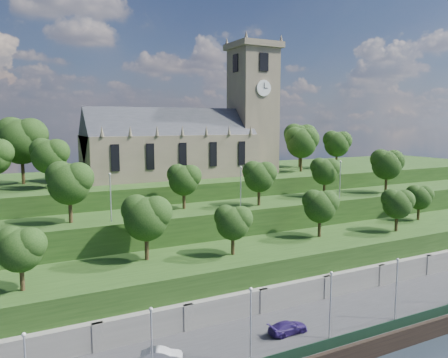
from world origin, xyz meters
TOP-DOWN VIEW (x-y plane):
  - promenade at (0.00, 6.00)m, footprint 160.00×12.00m
  - quay_wall at (0.00, -0.05)m, footprint 160.00×0.50m
  - fence at (0.00, 0.60)m, footprint 160.00×0.10m
  - retaining_wall at (0.00, 11.97)m, footprint 160.00×2.10m
  - embankment_lower at (0.00, 18.00)m, footprint 160.00×12.00m
  - embankment_upper at (0.00, 29.00)m, footprint 160.00×10.00m
  - hilltop at (0.00, 50.00)m, footprint 160.00×32.00m
  - church at (0.79, 45.98)m, footprint 38.60×12.35m
  - trees_lower at (-0.90, 18.23)m, footprint 69.47×9.10m
  - trees_upper at (4.54, 28.04)m, footprint 63.40×8.12m
  - trees_hilltop at (-0.50, 45.43)m, footprint 75.05×16.03m
  - lamp_posts_promenade at (-2.00, 2.50)m, footprint 60.36×0.36m
  - lamp_posts_upper at (0.00, 26.00)m, footprint 40.36×0.36m
  - car_middle at (-19.88, 6.25)m, footprint 4.33×2.92m
  - car_right at (-5.41, 5.43)m, footprint 4.69×1.94m

SIDE VIEW (x-z plane):
  - promenade at x=0.00m, z-range 0.00..2.00m
  - quay_wall at x=0.00m, z-range 0.00..2.20m
  - retaining_wall at x=0.00m, z-range 0.00..5.00m
  - fence at x=0.00m, z-range 2.00..3.20m
  - car_middle at x=-19.88m, z-range 2.00..3.35m
  - car_right at x=-5.41m, z-range 2.00..3.36m
  - embankment_lower at x=0.00m, z-range 0.00..8.00m
  - embankment_upper at x=0.00m, z-range 0.00..12.00m
  - lamp_posts_promenade at x=-2.00m, z-range 2.60..10.14m
  - hilltop at x=0.00m, z-range 0.00..15.00m
  - trees_lower at x=-0.90m, z-range 8.73..17.10m
  - lamp_posts_upper at x=0.00m, z-range 12.59..19.26m
  - trees_upper at x=4.54m, z-range 13.09..21.39m
  - trees_hilltop at x=-0.50m, z-range 15.95..27.20m
  - church at x=0.79m, z-range 8.72..36.32m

